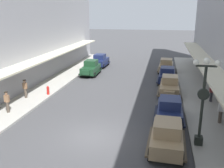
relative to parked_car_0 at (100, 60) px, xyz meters
The scene contains 15 objects.
ground_plane 21.24m from the parked_car_0, 77.11° to the right, with size 200.00×200.00×0.00m, color #424244.
sidewalk_right 24.04m from the parked_car_0, 59.39° to the right, with size 3.00×60.00×0.15m, color #A8A59E.
parked_car_0 is the anchor object (origin of this frame).
parked_car_1 23.26m from the parked_car_0, 66.47° to the right, with size 2.25×4.30×1.84m.
parked_car_2 4.99m from the parked_car_0, 89.62° to the right, with size 2.19×4.28×1.84m.
parked_car_4 11.63m from the parked_car_0, 36.23° to the right, with size 2.20×4.28×1.84m.
parked_car_5 14.75m from the parked_car_0, 49.50° to the right, with size 2.24×4.30×1.84m.
parked_car_6 9.47m from the parked_car_0, 10.57° to the right, with size 2.30×4.32×1.84m.
parked_car_7 19.73m from the parked_car_0, 61.24° to the right, with size 2.18×4.27×1.84m.
lamp_post_with_clock 23.49m from the parked_car_0, 61.59° to the right, with size 1.42×0.44×5.16m.
fire_hydrant 13.84m from the parked_car_0, 96.71° to the right, with size 0.24×0.24×0.82m.
pedestrian_0 18.66m from the parked_car_0, 98.37° to the right, with size 0.36×0.28×1.67m.
pedestrian_2 15.37m from the parked_car_0, 101.92° to the right, with size 0.36×0.28×1.67m.
pedestrian_3 18.26m from the parked_car_0, 44.18° to the right, with size 0.36×0.28×1.67m.
pedestrian_4 21.52m from the parked_car_0, 52.95° to the right, with size 0.36×0.24×1.64m.
Camera 1 is at (4.07, -13.86, 7.65)m, focal length 40.16 mm.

